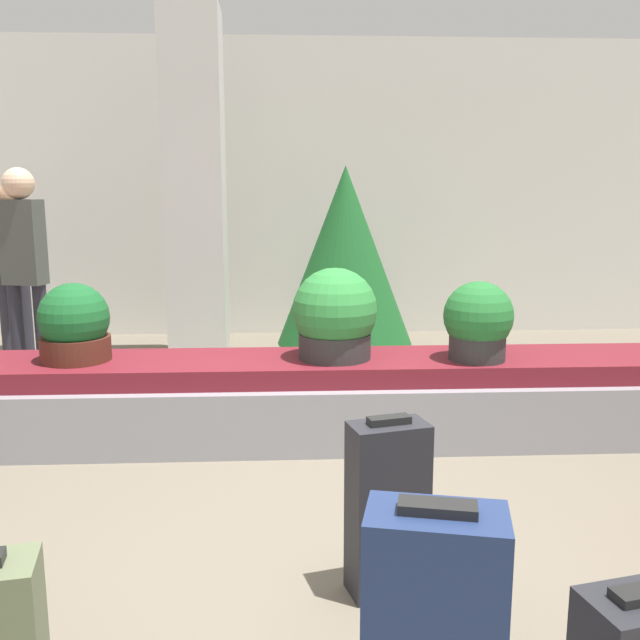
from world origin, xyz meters
TOP-DOWN VIEW (x-y plane):
  - ground_plane at (0.00, 0.00)m, footprint 18.00×18.00m
  - back_wall at (0.00, 5.06)m, footprint 18.00×0.06m
  - carousel at (0.00, 1.61)m, footprint 7.41×0.81m
  - pillar at (-1.03, 3.80)m, footprint 0.53×0.53m
  - suitcase_3 at (0.18, -0.23)m, footprint 0.34×0.25m
  - suitcase_4 at (0.19, -1.07)m, footprint 0.44×0.32m
  - potted_plant_0 at (1.01, 1.51)m, footprint 0.44×0.44m
  - potted_plant_1 at (0.10, 1.60)m, footprint 0.55×0.55m
  - potted_plant_2 at (-1.56, 1.62)m, footprint 0.44×0.44m
  - traveler_0 at (-2.88, 4.18)m, footprint 0.31×0.35m
  - traveler_1 at (-2.32, 2.93)m, footprint 0.35×0.25m
  - decorated_tree at (0.34, 3.68)m, footprint 1.26×1.26m

SIDE VIEW (x-z plane):
  - ground_plane at x=0.00m, z-range 0.00..0.00m
  - carousel at x=0.00m, z-range -0.01..0.53m
  - suitcase_3 at x=0.18m, z-range -0.01..0.74m
  - suitcase_4 at x=0.19m, z-range -0.01..0.77m
  - potted_plant_2 at x=-1.56m, z-range 0.51..1.01m
  - potted_plant_0 at x=1.01m, z-range 0.53..1.04m
  - potted_plant_1 at x=0.10m, z-range 0.52..1.11m
  - traveler_0 at x=-2.88m, z-range 0.16..1.80m
  - decorated_tree at x=0.34m, z-range 0.09..1.91m
  - traveler_1 at x=-2.32m, z-range 0.19..1.97m
  - back_wall at x=0.00m, z-range 0.00..3.20m
  - pillar at x=-1.03m, z-range 0.00..3.20m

